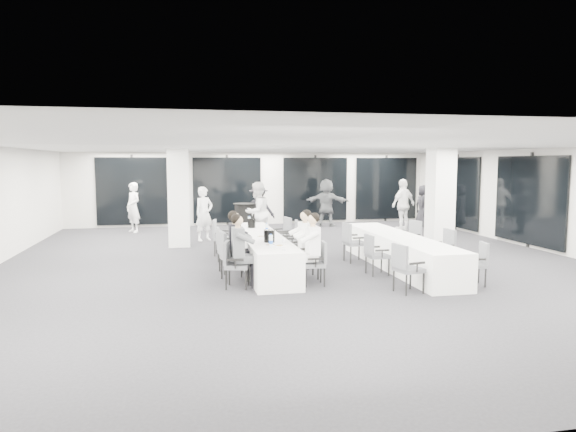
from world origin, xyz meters
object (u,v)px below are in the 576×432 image
at_px(chair_main_right_near, 317,260).
at_px(chair_side_left_far, 352,240).
at_px(chair_main_left_fourth, 223,243).
at_px(chair_main_right_fourth, 291,238).
at_px(banquet_table_main, 261,251).
at_px(chair_side_left_mid, 374,252).
at_px(cocktail_table, 245,219).
at_px(chair_main_right_far, 283,233).
at_px(chair_side_left_near, 405,265).
at_px(standing_guest_g, 133,204).
at_px(chair_main_left_near, 233,262).
at_px(chair_main_left_far, 220,235).
at_px(standing_guest_e, 424,203).
at_px(chair_main_left_second, 230,253).
at_px(standing_guest_f, 326,199).
at_px(banquet_table_side, 399,252).
at_px(standing_guest_h, 431,205).
at_px(standing_guest_a, 204,210).
at_px(standing_guest_c, 259,206).
at_px(chair_main_left_mid, 227,249).
at_px(chair_side_right_far, 411,237).
at_px(chair_side_right_mid, 444,247).
at_px(ice_bucket_near, 269,236).
at_px(ice_bucket_far, 252,223).
at_px(chair_side_right_near, 477,261).
at_px(standing_guest_d, 403,201).

relative_size(chair_main_right_near, chair_side_left_far, 0.90).
xyz_separation_m(chair_main_left_fourth, chair_main_right_fourth, (1.66, 0.08, 0.07)).
distance_m(banquet_table_main, chair_side_left_mid, 2.61).
height_order(cocktail_table, chair_main_right_far, cocktail_table).
distance_m(cocktail_table, chair_side_left_far, 5.38).
bearing_deg(chair_side_left_near, standing_guest_g, -161.90).
height_order(chair_main_left_near, chair_main_left_far, chair_main_left_far).
relative_size(chair_main_left_fourth, standing_guest_e, 0.49).
height_order(chair_main_left_second, chair_main_right_fourth, chair_main_left_second).
height_order(standing_guest_f, standing_guest_g, standing_guest_f).
relative_size(banquet_table_side, chair_side_left_near, 5.45).
distance_m(banquet_table_main, cocktail_table, 5.16).
relative_size(chair_main_right_near, standing_guest_h, 0.42).
xyz_separation_m(chair_main_left_near, chair_main_right_near, (1.65, -0.11, -0.02)).
bearing_deg(chair_side_left_far, chair_main_left_fourth, -103.29).
height_order(chair_main_right_near, standing_guest_f, standing_guest_f).
height_order(chair_main_left_second, standing_guest_a, standing_guest_a).
bearing_deg(standing_guest_c, chair_main_left_mid, 89.79).
height_order(chair_main_right_near, chair_side_right_far, chair_side_right_far).
xyz_separation_m(chair_main_left_second, standing_guest_f, (4.41, 8.31, 0.44)).
distance_m(banquet_table_side, chair_main_right_fourth, 2.66).
xyz_separation_m(chair_main_left_near, chair_main_left_fourth, (-0.00, 2.43, -0.02)).
xyz_separation_m(chair_side_left_far, chair_side_right_mid, (1.67, -1.42, -0.01)).
distance_m(chair_side_left_near, ice_bucket_near, 2.90).
xyz_separation_m(chair_main_left_fourth, ice_bucket_far, (0.78, 0.76, 0.37)).
xyz_separation_m(chair_main_right_fourth, chair_side_left_far, (1.42, -0.51, -0.02)).
xyz_separation_m(chair_main_left_second, ice_bucket_far, (0.80, 2.59, 0.29)).
height_order(banquet_table_main, standing_guest_c, standing_guest_c).
bearing_deg(chair_main_left_second, standing_guest_c, 158.24).
xyz_separation_m(banquet_table_main, chair_main_left_far, (-0.83, 1.76, 0.15)).
distance_m(chair_main_left_fourth, standing_guest_a, 3.82).
xyz_separation_m(chair_main_right_near, chair_side_right_near, (3.08, -0.65, -0.01)).
relative_size(chair_main_left_fourth, chair_side_right_mid, 0.93).
bearing_deg(chair_side_left_near, chair_side_left_mid, 167.53).
xyz_separation_m(chair_main_right_near, standing_guest_d, (5.12, 7.35, 0.54)).
height_order(chair_main_right_near, chair_side_left_far, chair_side_left_far).
bearing_deg(standing_guest_f, chair_side_left_mid, 110.16).
xyz_separation_m(chair_main_right_fourth, chair_side_left_mid, (1.42, -1.98, -0.07)).
bearing_deg(standing_guest_e, chair_main_left_near, 111.73).
bearing_deg(chair_main_left_mid, chair_side_left_near, 40.45).
relative_size(standing_guest_f, ice_bucket_near, 7.75).
bearing_deg(standing_guest_g, chair_main_left_mid, -17.70).
xyz_separation_m(chair_main_left_near, standing_guest_g, (-2.62, 8.63, 0.46)).
bearing_deg(chair_side_right_mid, standing_guest_c, 22.62).
distance_m(standing_guest_d, standing_guest_g, 9.49).
relative_size(chair_main_left_second, standing_guest_h, 0.49).
bearing_deg(chair_side_left_far, chair_main_right_fourth, -115.16).
distance_m(chair_side_left_near, chair_side_right_mid, 2.33).
bearing_deg(cocktail_table, standing_guest_c, 31.01).
bearing_deg(standing_guest_h, standing_guest_c, 53.55).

